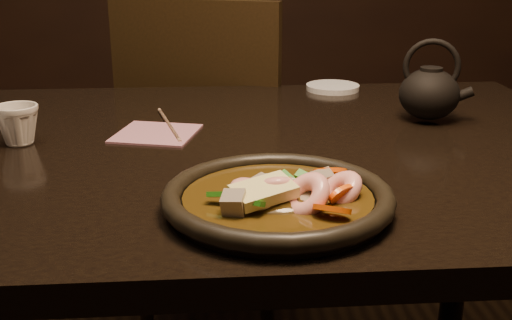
{
  "coord_description": "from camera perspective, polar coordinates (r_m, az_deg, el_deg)",
  "views": [
    {
      "loc": [
        0.11,
        -1.02,
        1.07
      ],
      "look_at": [
        0.17,
        -0.23,
        0.8
      ],
      "focal_mm": 45.0,
      "sensor_mm": 36.0,
      "label": 1
    }
  ],
  "objects": [
    {
      "name": "table",
      "position": [
        1.1,
        -9.71,
        -2.52
      ],
      "size": [
        1.6,
        0.9,
        0.75
      ],
      "color": "black",
      "rests_on": "floor"
    },
    {
      "name": "stirfry",
      "position": [
        0.8,
        2.52,
        -3.19
      ],
      "size": [
        0.2,
        0.17,
        0.06
      ],
      "color": "#38250A",
      "rests_on": "plate"
    },
    {
      "name": "teapot",
      "position": [
        1.24,
        15.2,
        5.92
      ],
      "size": [
        0.14,
        0.11,
        0.15
      ],
      "rotation": [
        0.0,
        0.0,
        -0.3
      ],
      "color": "black",
      "rests_on": "table"
    },
    {
      "name": "tea_cup",
      "position": [
        1.13,
        -20.43,
        3.07
      ],
      "size": [
        0.09,
        0.08,
        0.07
      ],
      "primitive_type": "imported",
      "rotation": [
        0.0,
        0.0,
        0.27
      ],
      "color": "beige",
      "rests_on": "table"
    },
    {
      "name": "chopsticks",
      "position": [
        1.18,
        -7.76,
        3.16
      ],
      "size": [
        0.05,
        0.22,
        0.01
      ],
      "rotation": [
        0.0,
        0.0,
        0.22
      ],
      "color": "tan",
      "rests_on": "table"
    },
    {
      "name": "saucer_right",
      "position": [
        1.48,
        6.83,
        6.43
      ],
      "size": [
        0.12,
        0.12,
        0.01
      ],
      "primitive_type": "cylinder",
      "color": "white",
      "rests_on": "table"
    },
    {
      "name": "plate",
      "position": [
        0.8,
        1.95,
        -3.49
      ],
      "size": [
        0.29,
        0.29,
        0.03
      ],
      "color": "black",
      "rests_on": "table"
    },
    {
      "name": "chair",
      "position": [
        1.75,
        -3.69,
        0.27
      ],
      "size": [
        0.57,
        0.57,
        0.94
      ],
      "rotation": [
        0.0,
        0.0,
        2.78
      ],
      "color": "black",
      "rests_on": "floor"
    },
    {
      "name": "napkin",
      "position": [
        1.14,
        -8.85,
        2.34
      ],
      "size": [
        0.16,
        0.16,
        0.0
      ],
      "primitive_type": "cube",
      "rotation": [
        0.0,
        0.0,
        -0.27
      ],
      "color": "#AC6976",
      "rests_on": "table"
    }
  ]
}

